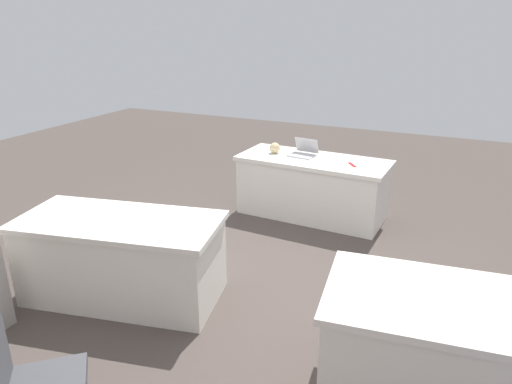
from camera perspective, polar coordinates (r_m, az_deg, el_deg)
name	(u,v)px	position (r m, az deg, el deg)	size (l,w,h in m)	color
ground_plane	(250,286)	(4.50, -0.79, -11.45)	(14.40, 14.40, 0.00)	#4C423D
table_foreground	(312,187)	(5.95, 6.90, 0.60)	(1.90, 0.88, 0.76)	silver
table_mid_right	(455,353)	(3.38, 23.14, -17.67)	(1.76, 1.08, 0.76)	silver
table_back_left	(122,258)	(4.35, -16.03, -7.78)	(1.89, 1.15, 0.76)	silver
chair_tucked_right	(27,382)	(2.97, -26.19, -20.17)	(0.62, 0.62, 0.95)	#9E9993
laptop_silver	(303,152)	(5.94, 5.78, 4.84)	(0.35, 0.33, 0.21)	silver
yarn_ball	(275,148)	(6.02, 2.32, 5.41)	(0.14, 0.14, 0.14)	beige
scissors_red	(352,165)	(5.64, 11.69, 3.29)	(0.18, 0.04, 0.01)	red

